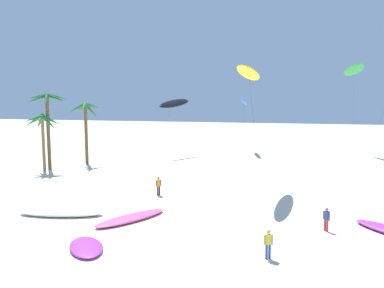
% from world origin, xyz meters
% --- Properties ---
extents(palm_tree_0, '(4.19, 4.71, 8.48)m').
position_xyz_m(palm_tree_0, '(-19.48, 36.94, 6.68)').
color(palm_tree_0, brown).
rests_on(palm_tree_0, ground).
extents(palm_tree_1, '(5.05, 4.65, 9.62)m').
position_xyz_m(palm_tree_1, '(-21.52, 31.88, 7.79)').
color(palm_tree_1, brown).
rests_on(palm_tree_1, ground).
extents(palm_tree_2, '(4.09, 4.54, 7.04)m').
position_xyz_m(palm_tree_2, '(-21.63, 30.99, 5.80)').
color(palm_tree_2, olive).
rests_on(palm_tree_2, ground).
extents(flying_kite_1, '(3.35, 12.91, 11.76)m').
position_xyz_m(flying_kite_1, '(3.79, 28.00, 11.02)').
color(flying_kite_1, yellow).
rests_on(flying_kite_1, ground).
extents(flying_kite_2, '(4.02, 9.02, 9.44)m').
position_xyz_m(flying_kite_2, '(-10.79, 48.35, 8.32)').
color(flying_kite_2, black).
rests_on(flying_kite_2, ground).
extents(flying_kite_4, '(3.17, 12.89, 14.71)m').
position_xyz_m(flying_kite_4, '(16.19, 57.27, 13.59)').
color(flying_kite_4, green).
rests_on(flying_kite_4, ground).
extents(flying_kite_5, '(3.00, 13.38, 9.48)m').
position_xyz_m(flying_kite_5, '(-0.79, 55.36, 8.60)').
color(flying_kite_5, blue).
rests_on(flying_kite_5, ground).
extents(grounded_kite_0, '(4.13, 5.81, 0.32)m').
position_xyz_m(grounded_kite_0, '(-2.92, 17.00, 0.17)').
color(grounded_kite_0, '#EA5193').
rests_on(grounded_kite_0, ground).
extents(grounded_kite_1, '(6.54, 3.17, 0.42)m').
position_xyz_m(grounded_kite_1, '(-8.41, 16.50, 0.21)').
color(grounded_kite_1, white).
rests_on(grounded_kite_1, ground).
extents(grounded_kite_3, '(3.59, 3.72, 0.27)m').
position_xyz_m(grounded_kite_3, '(-3.05, 11.57, 0.14)').
color(grounded_kite_3, purple).
rests_on(grounded_kite_3, ground).
extents(person_foreground_walker, '(0.43, 0.34, 1.72)m').
position_xyz_m(person_foreground_walker, '(-3.63, 23.95, 0.94)').
color(person_foreground_walker, black).
rests_on(person_foreground_walker, ground).
extents(person_near_left, '(0.48, 0.30, 1.60)m').
position_xyz_m(person_near_left, '(6.99, 13.27, 0.88)').
color(person_near_left, '#284CA3').
rests_on(person_near_left, ground).
extents(person_near_right, '(0.43, 0.34, 1.57)m').
position_xyz_m(person_near_right, '(10.24, 18.66, 0.86)').
color(person_near_right, red).
rests_on(person_near_right, ground).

